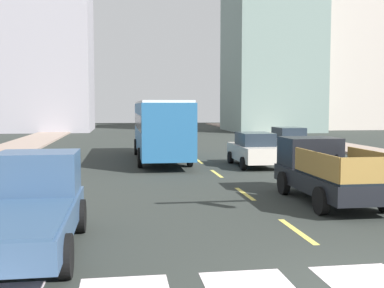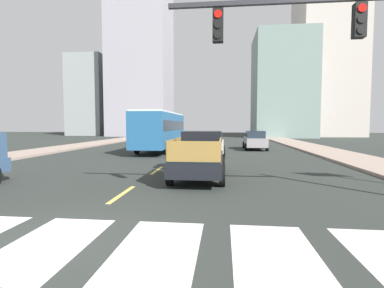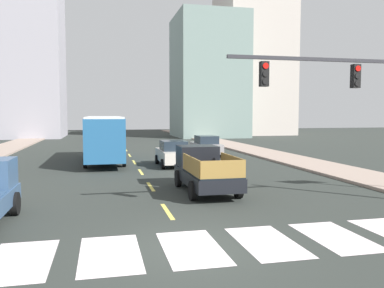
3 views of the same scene
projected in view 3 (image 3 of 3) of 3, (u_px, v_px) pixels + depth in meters
The scene contains 22 objects.
ground_plane at pixel (192, 248), 10.42m from camera, with size 160.00×160.00×0.00m, color #2B302D.
sidewalk_right at pixel (289, 159), 30.50m from camera, with size 3.51×110.00×0.15m, color gray.
crosswalk_stripe_2 at pixel (20, 261), 9.49m from camera, with size 1.50×2.90×0.01m, color silver.
crosswalk_stripe_3 at pixel (110, 254), 9.95m from camera, with size 1.50×2.90×0.01m, color silver.
crosswalk_stripe_4 at pixel (192, 248), 10.42m from camera, with size 1.50×2.90×0.01m, color silver.
crosswalk_stripe_5 at pixel (266, 242), 10.88m from camera, with size 1.50×2.90×0.01m, color silver.
crosswalk_stripe_6 at pixel (335, 237), 11.35m from camera, with size 1.50×2.90×0.01m, color silver.
lane_dash_0 at pixel (167, 211), 14.31m from camera, with size 0.16×2.40×0.01m, color #DDC953.
lane_dash_1 at pixel (151, 187), 19.17m from camera, with size 0.16×2.40×0.01m, color #DDC953.
lane_dash_2 at pixel (141, 172), 24.03m from camera, with size 0.16×2.40×0.01m, color #DDC953.
lane_dash_3 at pixel (134, 162), 28.89m from camera, with size 0.16×2.40×0.01m, color #DDC953.
lane_dash_4 at pixel (130, 155), 33.76m from camera, with size 0.16×2.40×0.01m, color #DDC953.
lane_dash_5 at pixel (126, 150), 38.62m from camera, with size 0.16×2.40×0.01m, color #DDC953.
lane_dash_6 at pixel (123, 146), 43.48m from camera, with size 0.16×2.40×0.01m, color #DDC953.
lane_dash_7 at pixel (121, 143), 48.34m from camera, with size 0.16×2.40×0.01m, color #DDC953.
pickup_stakebed at pixel (204, 170), 18.21m from camera, with size 2.18×5.20×1.96m.
city_bus at pixel (104, 135), 28.85m from camera, with size 2.72×10.80×3.32m.
sedan_near_right at pixel (173, 153), 26.75m from camera, with size 2.02×4.40×1.72m.
sedan_far at pixel (206, 146), 32.93m from camera, with size 2.02×4.40×1.72m.
traffic_signal_gantry at pixel (382, 95), 14.48m from camera, with size 8.83×0.27×6.00m.
block_mid_left at pixel (208, 77), 61.18m from camera, with size 10.17×11.49×18.43m, color gray.
block_mid_right at pixel (253, 42), 68.26m from camera, with size 11.36×11.90×31.80m, color #B9AEA4.
Camera 3 is at (-2.25, -9.93, 3.50)m, focal length 37.18 mm.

